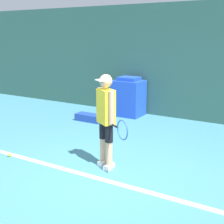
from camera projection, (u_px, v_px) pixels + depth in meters
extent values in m
plane|color=teal|center=(101.00, 177.00, 5.10)|extent=(24.00, 24.00, 0.00)
cube|color=#2D564C|center=(188.00, 62.00, 8.29)|extent=(24.00, 0.10, 3.11)
cube|color=white|center=(98.00, 179.00, 5.04)|extent=(21.60, 0.10, 0.01)
cylinder|color=tan|center=(103.00, 151.00, 5.55)|extent=(0.12, 0.12, 0.49)
cylinder|color=black|center=(103.00, 130.00, 5.46)|extent=(0.14, 0.14, 0.30)
cube|color=white|center=(103.00, 162.00, 5.60)|extent=(0.10, 0.24, 0.08)
cylinder|color=tan|center=(109.00, 155.00, 5.36)|extent=(0.12, 0.12, 0.49)
cylinder|color=black|center=(109.00, 133.00, 5.27)|extent=(0.14, 0.14, 0.30)
cube|color=white|center=(109.00, 167.00, 5.41)|extent=(0.10, 0.24, 0.08)
cube|color=yellow|center=(106.00, 106.00, 5.26)|extent=(0.39, 0.35, 0.59)
sphere|color=tan|center=(106.00, 81.00, 5.15)|extent=(0.22, 0.22, 0.22)
cube|color=white|center=(100.00, 80.00, 5.10)|extent=(0.22, 0.20, 0.02)
cylinder|color=tan|center=(101.00, 103.00, 5.42)|extent=(0.09, 0.09, 0.55)
cylinder|color=tan|center=(111.00, 108.00, 5.08)|extent=(0.09, 0.09, 0.55)
cylinder|color=black|center=(114.00, 126.00, 5.06)|extent=(0.20, 0.14, 0.03)
torus|color=#2851B2|center=(122.00, 130.00, 4.83)|extent=(0.29, 0.19, 0.33)
sphere|color=#D1E533|center=(9.00, 155.00, 5.95)|extent=(0.07, 0.07, 0.07)
cube|color=blue|center=(129.00, 98.00, 8.93)|extent=(0.80, 0.70, 1.01)
cube|color=blue|center=(129.00, 79.00, 8.79)|extent=(0.56, 0.49, 0.10)
cube|color=#1E3D99|center=(89.00, 118.00, 8.41)|extent=(0.76, 0.32, 0.19)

